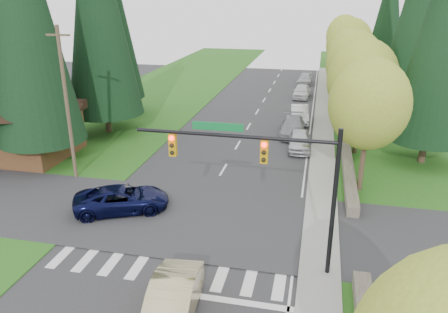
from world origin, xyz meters
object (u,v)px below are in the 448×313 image
(suv_navy, at_px, (122,199))
(parked_car_e, at_px, (305,79))
(parked_car_a, at_px, (300,140))
(parked_car_d, at_px, (302,91))
(sedan_champagne, at_px, (171,303))
(parked_car_c, at_px, (299,114))
(parked_car_b, at_px, (293,127))

(suv_navy, bearing_deg, parked_car_e, -36.63)
(parked_car_a, height_order, parked_car_e, parked_car_a)
(suv_navy, bearing_deg, parked_car_d, -39.82)
(parked_car_d, bearing_deg, sedan_champagne, -91.56)
(parked_car_a, distance_m, parked_car_e, 27.43)
(parked_car_c, bearing_deg, sedan_champagne, -101.55)
(parked_car_e, bearing_deg, parked_car_a, -86.96)
(suv_navy, height_order, parked_car_b, parked_car_b)
(sedan_champagne, distance_m, parked_car_a, 21.13)
(sedan_champagne, xyz_separation_m, parked_car_c, (3.14, 28.88, -0.03))
(suv_navy, xyz_separation_m, parked_car_c, (8.85, 20.91, 0.04))
(parked_car_e, bearing_deg, suv_navy, -100.62)
(sedan_champagne, height_order, parked_car_d, sedan_champagne)
(parked_car_b, xyz_separation_m, parked_car_c, (0.34, 4.33, 0.01))
(parked_car_a, height_order, parked_car_d, parked_car_d)
(sedan_champagne, xyz_separation_m, parked_car_e, (2.80, 48.23, -0.14))
(suv_navy, bearing_deg, parked_car_c, -47.63)
(parked_car_a, height_order, parked_car_b, parked_car_b)
(sedan_champagne, distance_m, parked_car_b, 24.71)
(parked_car_d, height_order, parked_car_e, parked_car_d)
(parked_car_a, height_order, parked_car_c, parked_car_c)
(parked_car_c, distance_m, parked_car_e, 19.36)
(sedan_champagne, relative_size, parked_car_a, 1.11)
(parked_car_b, height_order, parked_car_c, parked_car_c)
(parked_car_a, xyz_separation_m, parked_car_d, (-0.82, 18.66, 0.03))
(parked_car_b, bearing_deg, parked_car_a, -80.37)
(parked_car_c, bearing_deg, parked_car_a, -91.89)
(sedan_champagne, relative_size, parked_car_e, 1.07)
(sedan_champagne, height_order, suv_navy, sedan_champagne)
(parked_car_b, bearing_deg, suv_navy, -119.99)
(parked_car_c, bearing_deg, parked_car_e, 85.64)
(suv_navy, bearing_deg, parked_car_a, -60.70)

